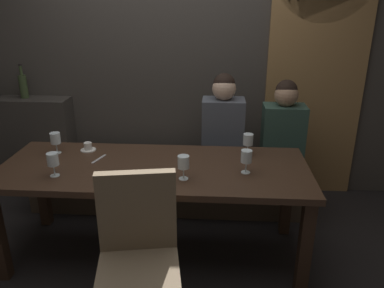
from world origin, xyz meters
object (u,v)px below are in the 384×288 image
Objects in this scene: wine_glass_end_left at (55,139)px; wine_glass_center_back at (53,160)px; dining_table at (154,177)px; espresso_cup at (88,147)px; fork_on_table at (99,159)px; chair_near_side at (138,250)px; wine_glass_near_left at (183,163)px; wine_bottle_pale_label at (23,86)px; wine_glass_center_front at (248,141)px; diner_redhead at (223,124)px; wine_glass_far_right at (246,157)px; diner_bearded at (283,127)px; banquette_bench at (168,185)px.

wine_glass_end_left and wine_glass_center_back have the same top height.
espresso_cup is (-0.56, 0.26, 0.11)m from dining_table.
dining_table is 12.94× the size of fork_on_table.
wine_glass_near_left is at bearing 68.62° from chair_near_side.
wine_bottle_pale_label is at bearing 122.18° from wine_glass_center_back.
wine_glass_center_front and wine_glass_near_left have the same top height.
wine_glass_near_left is (-0.27, -0.88, 0.01)m from diner_redhead.
wine_glass_near_left is 1.37× the size of espresso_cup.
wine_bottle_pale_label is (-1.45, 1.78, 0.51)m from chair_near_side.
wine_bottle_pale_label is at bearing 151.58° from wine_glass_far_right.
espresso_cup is (-0.58, 0.98, 0.21)m from chair_near_side.
wine_glass_far_right is (-0.38, -0.80, 0.04)m from diner_bearded.
wine_glass_center_back is 1.37× the size of espresso_cup.
chair_near_side is 2.35m from wine_bottle_pale_label.
dining_table is at bearing 91.93° from chair_near_side.
diner_redhead is 0.47m from wine_glass_center_front.
dining_table reaches higher than banquette_bench.
wine_glass_near_left is at bearing 0.79° from wine_glass_center_back.
wine_bottle_pale_label reaches higher than wine_glass_center_front.
diner_redhead is 0.78m from wine_glass_far_right.
diner_redhead reaches higher than wine_glass_center_front.
wine_glass_center_front is (2.11, -0.79, -0.22)m from wine_bottle_pale_label.
wine_glass_near_left reaches higher than espresso_cup.
fork_on_table is (0.21, 0.30, -0.11)m from wine_glass_center_back.
diner_redhead is (0.47, 1.41, 0.28)m from chair_near_side.
wine_glass_center_back is (-0.64, -0.21, 0.20)m from dining_table.
diner_redhead is at bearing 113.31° from wine_glass_center_front.
wine_bottle_pale_label is at bearing 153.29° from fork_on_table.
wine_glass_far_right is at bearing 8.69° from fork_on_table.
wine_glass_end_left is 0.25m from espresso_cup.
chair_near_side is 1.25m from wine_glass_end_left.
wine_glass_far_right is at bearing -28.42° from wine_bottle_pale_label.
wine_glass_center_front is (0.68, -0.44, 0.62)m from banquette_bench.
wine_glass_end_left is (-0.81, 0.91, 0.30)m from chair_near_side.
diner_bearded reaches higher than espresso_cup.
wine_glass_end_left is at bearing -146.92° from banquette_bench.
wine_bottle_pale_label is at bearing 159.41° from wine_glass_center_front.
fork_on_table is (-0.92, -0.60, -0.10)m from diner_redhead.
wine_glass_center_front is 1.00× the size of wine_glass_far_right.
wine_bottle_pale_label reaches higher than diner_bearded.
diner_bearded is at bearing 64.84° from wine_glass_far_right.
dining_table is 0.87m from diner_redhead.
wine_glass_center_back reaches higher than fork_on_table.
wine_glass_center_front reaches higher than espresso_cup.
wine_glass_near_left reaches higher than fork_on_table.
diner_redhead is at bearing 73.31° from wine_glass_near_left.
wine_bottle_pale_label is 1.99× the size of wine_glass_end_left.
wine_glass_center_front is (0.19, -0.43, 0.01)m from diner_redhead.
banquette_bench is 14.71× the size of fork_on_table.
wine_glass_far_right and wine_glass_near_left have the same top height.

